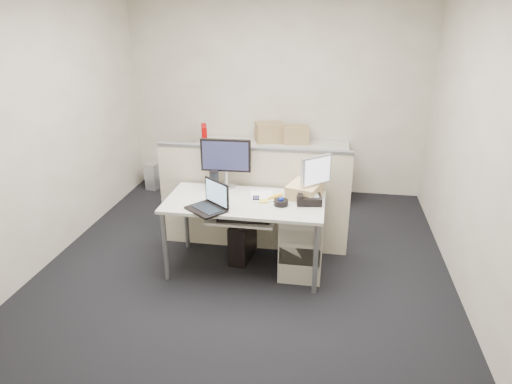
% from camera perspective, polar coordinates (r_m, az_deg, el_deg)
% --- Properties ---
extents(floor, '(4.00, 4.50, 0.01)m').
position_cam_1_polar(floor, '(4.64, -1.33, -9.45)').
color(floor, black).
rests_on(floor, ground).
extents(wall_back, '(4.00, 0.02, 2.70)m').
position_cam_1_polar(wall_back, '(6.28, 2.49, 12.15)').
color(wall_back, beige).
rests_on(wall_back, ground).
extents(wall_front, '(4.00, 0.02, 2.70)m').
position_cam_1_polar(wall_front, '(2.10, -13.39, -9.15)').
color(wall_front, beige).
rests_on(wall_front, ground).
extents(wall_left, '(0.02, 4.50, 2.70)m').
position_cam_1_polar(wall_left, '(4.89, -25.37, 7.26)').
color(wall_left, beige).
rests_on(wall_left, ground).
extents(wall_right, '(0.02, 4.50, 2.70)m').
position_cam_1_polar(wall_right, '(4.22, 26.35, 5.03)').
color(wall_right, beige).
rests_on(wall_right, ground).
extents(desk, '(1.50, 0.75, 0.73)m').
position_cam_1_polar(desk, '(4.33, -1.41, -1.88)').
color(desk, '#B8B7AC').
rests_on(desk, floor).
extents(keyboard_tray, '(0.62, 0.32, 0.02)m').
position_cam_1_polar(keyboard_tray, '(4.19, -1.87, -3.41)').
color(keyboard_tray, '#B8B7AC').
rests_on(keyboard_tray, desk).
extents(drawer_pedestal, '(0.40, 0.55, 0.65)m').
position_cam_1_polar(drawer_pedestal, '(4.47, 5.74, -6.07)').
color(drawer_pedestal, '#B0AE9A').
rests_on(drawer_pedestal, floor).
extents(cubicle_partition, '(2.00, 0.06, 1.10)m').
position_cam_1_polar(cubicle_partition, '(4.78, -0.39, -1.01)').
color(cubicle_partition, beige).
rests_on(cubicle_partition, floor).
extents(back_counter, '(2.00, 0.60, 0.72)m').
position_cam_1_polar(back_counter, '(6.22, 1.97, 2.63)').
color(back_counter, '#B0AE9A').
rests_on(back_counter, floor).
extents(monitor_main, '(0.51, 0.21, 0.50)m').
position_cam_1_polar(monitor_main, '(4.56, -3.78, 3.58)').
color(monitor_main, black).
rests_on(monitor_main, desk).
extents(monitor_small, '(0.36, 0.35, 0.41)m').
position_cam_1_polar(monitor_small, '(4.33, 7.49, 1.80)').
color(monitor_small, '#B7B7BC').
rests_on(monitor_small, desk).
extents(laptop, '(0.42, 0.41, 0.25)m').
position_cam_1_polar(laptop, '(4.07, -6.33, -0.67)').
color(laptop, black).
rests_on(laptop, desk).
extents(trackball, '(0.17, 0.17, 0.05)m').
position_cam_1_polar(trackball, '(4.20, 3.14, -1.32)').
color(trackball, black).
rests_on(trackball, desk).
extents(desk_phone, '(0.25, 0.22, 0.07)m').
position_cam_1_polar(desk_phone, '(4.26, 6.62, -0.95)').
color(desk_phone, black).
rests_on(desk_phone, desk).
extents(paper_stack, '(0.29, 0.33, 0.01)m').
position_cam_1_polar(paper_stack, '(4.39, 0.80, -0.53)').
color(paper_stack, white).
rests_on(paper_stack, desk).
extents(sticky_pad, '(0.10, 0.10, 0.01)m').
position_cam_1_polar(sticky_pad, '(4.28, 0.95, -1.16)').
color(sticky_pad, gold).
rests_on(sticky_pad, desk).
extents(travel_mug, '(0.11, 0.11, 0.19)m').
position_cam_1_polar(travel_mug, '(4.55, -5.24, 1.38)').
color(travel_mug, black).
rests_on(travel_mug, desk).
extents(banana, '(0.17, 0.18, 0.04)m').
position_cam_1_polar(banana, '(4.35, 2.45, -0.54)').
color(banana, yellow).
rests_on(banana, desk).
extents(cellphone, '(0.08, 0.12, 0.02)m').
position_cam_1_polar(cellphone, '(4.33, 0.01, -0.82)').
color(cellphone, black).
rests_on(cellphone, desk).
extents(manila_folders, '(0.37, 0.42, 0.13)m').
position_cam_1_polar(manila_folders, '(4.40, 6.11, 0.26)').
color(manila_folders, tan).
rests_on(manila_folders, desk).
extents(keyboard, '(0.48, 0.20, 0.03)m').
position_cam_1_polar(keyboard, '(4.15, -1.55, -3.32)').
color(keyboard, black).
rests_on(keyboard, keyboard_tray).
extents(pc_tower_desk, '(0.23, 0.46, 0.41)m').
position_cam_1_polar(pc_tower_desk, '(4.72, -1.66, -5.95)').
color(pc_tower_desk, black).
rests_on(pc_tower_desk, floor).
extents(pc_tower_spare_dark, '(0.34, 0.51, 0.44)m').
position_cam_1_polar(pc_tower_spare_dark, '(6.35, -8.11, 1.50)').
color(pc_tower_spare_dark, black).
rests_on(pc_tower_spare_dark, floor).
extents(pc_tower_spare_silver, '(0.22, 0.43, 0.38)m').
position_cam_1_polar(pc_tower_spare_silver, '(6.79, -12.31, 2.28)').
color(pc_tower_spare_silver, '#B7B7BC').
rests_on(pc_tower_spare_silver, floor).
extents(cardboard_box_left, '(0.44, 0.38, 0.28)m').
position_cam_1_polar(cardboard_box_left, '(6.20, 1.72, 7.37)').
color(cardboard_box_left, olive).
rests_on(cardboard_box_left, back_counter).
extents(cardboard_box_right, '(0.37, 0.31, 0.25)m').
position_cam_1_polar(cardboard_box_right, '(6.16, 5.02, 7.07)').
color(cardboard_box_right, olive).
rests_on(cardboard_box_right, back_counter).
extents(red_binder, '(0.15, 0.29, 0.26)m').
position_cam_1_polar(red_binder, '(6.16, -6.48, 7.09)').
color(red_binder, '#A00204').
rests_on(red_binder, back_counter).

